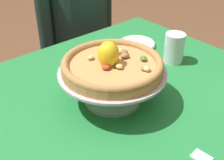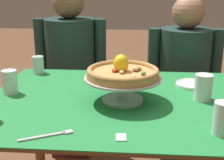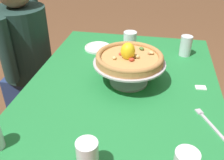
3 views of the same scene
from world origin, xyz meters
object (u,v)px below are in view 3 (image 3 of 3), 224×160
(pizza_stand, at_px, (129,69))
(sugar_packet, at_px, (201,88))
(diner_right, at_px, (28,62))
(water_glass_front_right, at_px, (186,47))
(side_plate, at_px, (98,48))
(water_glass_side_right, at_px, (130,43))
(pizza, at_px, (129,57))
(dinner_fork, at_px, (208,122))
(water_glass_side_left, at_px, (88,158))

(pizza_stand, relative_size, sugar_packet, 6.89)
(diner_right, bearing_deg, water_glass_front_right, -91.46)
(pizza_stand, height_order, water_glass_front_right, water_glass_front_right)
(water_glass_front_right, distance_m, side_plate, 0.53)
(water_glass_front_right, bearing_deg, pizza_stand, 141.57)
(water_glass_side_right, xyz_separation_m, water_glass_front_right, (-0.00, -0.33, -0.00))
(sugar_packet, relative_size, diner_right, 0.04)
(pizza, relative_size, side_plate, 1.92)
(sugar_packet, distance_m, diner_right, 1.18)
(water_glass_side_right, relative_size, diner_right, 0.10)
(dinner_fork, bearing_deg, water_glass_side_left, 126.49)
(pizza_stand, relative_size, water_glass_side_left, 3.02)
(pizza_stand, bearing_deg, water_glass_side_right, 6.57)
(diner_right, bearing_deg, water_glass_side_right, -92.06)
(water_glass_front_right, xyz_separation_m, diner_right, (0.03, 1.05, -0.22))
(water_glass_side_left, bearing_deg, water_glass_front_right, -20.92)
(pizza, relative_size, water_glass_side_right, 2.66)
(water_glass_front_right, distance_m, diner_right, 1.07)
(sugar_packet, bearing_deg, water_glass_side_right, 47.86)
(water_glass_side_right, relative_size, water_glass_front_right, 1.01)
(water_glass_side_left, relative_size, dinner_fork, 0.64)
(water_glass_side_left, xyz_separation_m, dinner_fork, (0.30, -0.41, -0.05))
(water_glass_side_left, bearing_deg, dinner_fork, -53.51)
(pizza, bearing_deg, water_glass_side_right, 6.49)
(pizza, bearing_deg, dinner_fork, -124.22)
(pizza, height_order, water_glass_side_left, pizza)
(pizza_stand, height_order, pizza, pizza)
(pizza_stand, xyz_separation_m, diner_right, (0.39, 0.76, -0.24))
(pizza_stand, height_order, water_glass_side_right, water_glass_side_right)
(pizza_stand, distance_m, dinner_fork, 0.43)
(sugar_packet, bearing_deg, water_glass_side_left, 143.76)
(pizza_stand, distance_m, water_glass_side_right, 0.37)
(water_glass_side_right, distance_m, water_glass_side_left, 0.90)
(pizza, xyz_separation_m, side_plate, (0.35, 0.24, -0.13))
(dinner_fork, bearing_deg, pizza, 55.78)
(pizza, distance_m, dinner_fork, 0.45)
(pizza_stand, xyz_separation_m, water_glass_side_right, (0.36, 0.04, -0.02))
(sugar_packet, bearing_deg, pizza, 91.84)
(water_glass_front_right, distance_m, sugar_packet, 0.36)
(pizza, bearing_deg, sugar_packet, -88.16)
(water_glass_side_left, bearing_deg, pizza_stand, -6.19)
(pizza, xyz_separation_m, diner_right, (0.39, 0.76, -0.30))
(pizza, distance_m, water_glass_side_left, 0.55)
(sugar_packet, bearing_deg, dinner_fork, -179.02)
(water_glass_side_right, bearing_deg, water_glass_side_left, 178.92)
(dinner_fork, height_order, sugar_packet, dinner_fork)
(diner_right, bearing_deg, water_glass_side_left, -142.88)
(water_glass_side_right, height_order, dinner_fork, water_glass_side_right)
(water_glass_front_right, relative_size, dinner_fork, 0.67)
(water_glass_side_right, xyz_separation_m, dinner_fork, (-0.60, -0.39, -0.05))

